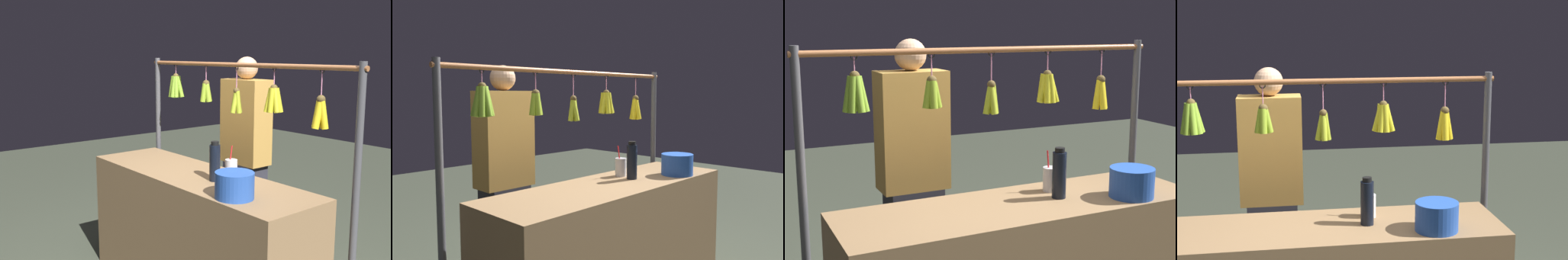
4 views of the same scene
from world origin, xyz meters
The scene contains 6 objects.
market_counter centered at (0.00, 0.00, 0.45)m, with size 1.90×0.57×0.90m, color olive.
display_rack centered at (0.01, -0.37, 1.22)m, with size 2.09×0.13×1.69m.
water_bottle centered at (-0.21, 0.01, 1.03)m, with size 0.07×0.07×0.27m.
blue_bucket centered at (-0.56, 0.16, 0.98)m, with size 0.23×0.23×0.15m, color #2651B0.
drink_cup centered at (-0.24, -0.12, 0.97)m, with size 0.08×0.08×0.22m.
vendor_person centered at (0.31, -0.78, 0.84)m, with size 0.41×0.22×1.71m.
Camera 2 is at (2.03, 1.72, 1.49)m, focal length 37.31 mm.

